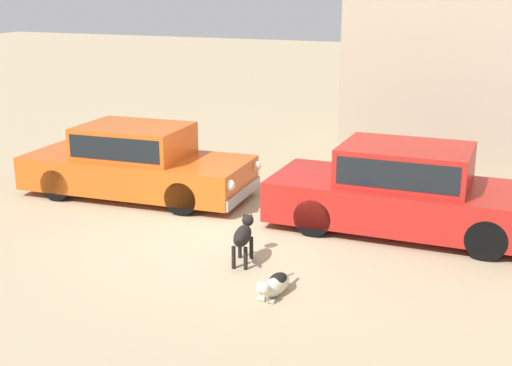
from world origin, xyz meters
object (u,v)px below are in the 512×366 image
object	(u,v)px
parked_sedan_nearest	(137,161)
stray_dog_spotted	(243,235)
parked_sedan_second	(406,190)
stray_dog_tan	(275,284)

from	to	relation	value
parked_sedan_nearest	stray_dog_spotted	world-z (taller)	parked_sedan_nearest
parked_sedan_nearest	stray_dog_spotted	size ratio (longest dim) A/B	4.47
parked_sedan_nearest	parked_sedan_second	distance (m)	5.19
parked_sedan_second	stray_dog_tan	distance (m)	3.39
parked_sedan_nearest	stray_dog_tan	world-z (taller)	parked_sedan_nearest
stray_dog_spotted	stray_dog_tan	bearing A→B (deg)	-147.78
parked_sedan_nearest	parked_sedan_second	bearing A→B (deg)	-3.57
parked_sedan_nearest	stray_dog_tan	bearing A→B (deg)	-41.14
parked_sedan_nearest	stray_dog_tan	distance (m)	5.20
stray_dog_spotted	parked_sedan_nearest	bearing A→B (deg)	43.24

